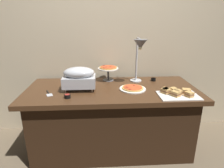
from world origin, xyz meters
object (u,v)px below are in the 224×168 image
object	(u,v)px
sauce_cup_near	(153,79)
sauce_cup_far	(67,96)
heat_lamp	(139,49)
pizza_plate_center	(108,69)
serving_spatula	(49,94)
chafing_dish	(79,77)
pizza_plate_front	(133,88)
sandwich_platter	(177,93)

from	to	relation	value
sauce_cup_near	sauce_cup_far	world-z (taller)	sauce_cup_far
heat_lamp	sauce_cup_far	size ratio (longest dim) A/B	8.84
pizza_plate_center	serving_spatula	world-z (taller)	pizza_plate_center
sauce_cup_far	chafing_dish	bearing A→B (deg)	67.19
pizza_plate_center	pizza_plate_front	bearing A→B (deg)	-53.39
pizza_plate_center	serving_spatula	size ratio (longest dim) A/B	1.50
pizza_plate_front	pizza_plate_center	xyz separation A→B (m)	(-0.25, 0.34, 0.13)
heat_lamp	serving_spatula	distance (m)	1.09
pizza_plate_center	sandwich_platter	size ratio (longest dim) A/B	0.64
chafing_dish	serving_spatula	distance (m)	0.36
pizza_plate_front	sauce_cup_near	world-z (taller)	sauce_cup_near
chafing_dish	serving_spatula	bearing A→B (deg)	-160.39
chafing_dish	sauce_cup_near	size ratio (longest dim) A/B	5.88
pizza_plate_center	sandwich_platter	xyz separation A→B (m)	(0.67, -0.54, -0.12)
sauce_cup_near	heat_lamp	bearing A→B (deg)	-149.34
sauce_cup_near	sauce_cup_far	distance (m)	1.10
chafing_dish	heat_lamp	distance (m)	0.73
chafing_dish	sauce_cup_near	xyz separation A→B (m)	(0.89, 0.26, -0.12)
pizza_plate_front	chafing_dish	bearing A→B (deg)	177.17
heat_lamp	chafing_dish	bearing A→B (deg)	-169.09
pizza_plate_center	sauce_cup_near	bearing A→B (deg)	-5.53
chafing_dish	pizza_plate_front	world-z (taller)	chafing_dish
serving_spatula	pizza_plate_center	bearing A→B (deg)	33.75
sauce_cup_far	serving_spatula	size ratio (longest dim) A/B	0.36
sandwich_platter	serving_spatula	world-z (taller)	sandwich_platter
sandwich_platter	heat_lamp	bearing A→B (deg)	132.89
heat_lamp	sauce_cup_near	bearing A→B (deg)	30.66
sauce_cup_near	serving_spatula	distance (m)	1.25
heat_lamp	sandwich_platter	size ratio (longest dim) A/B	1.35
pizza_plate_front	pizza_plate_center	bearing A→B (deg)	126.61
serving_spatula	heat_lamp	bearing A→B (deg)	13.74
sauce_cup_near	serving_spatula	xyz separation A→B (m)	(-1.20, -0.37, -0.02)
pizza_plate_front	sauce_cup_far	world-z (taller)	sauce_cup_far
sandwich_platter	sauce_cup_near	xyz separation A→B (m)	(-0.11, 0.49, -0.00)
sauce_cup_near	chafing_dish	bearing A→B (deg)	-163.73
heat_lamp	sandwich_platter	world-z (taller)	heat_lamp
pizza_plate_front	serving_spatula	distance (m)	0.89
heat_lamp	sandwich_platter	xyz separation A→B (m)	(0.33, -0.36, -0.39)
pizza_plate_front	sauce_cup_far	xyz separation A→B (m)	(-0.68, -0.20, 0.01)
chafing_dish	serving_spatula	size ratio (longest dim) A/B	2.06
chafing_dish	heat_lamp	world-z (taller)	heat_lamp
sauce_cup_far	sauce_cup_near	bearing A→B (deg)	26.46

